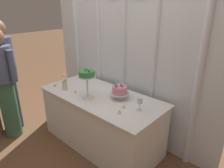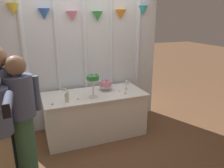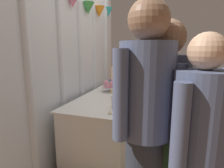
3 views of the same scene
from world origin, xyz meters
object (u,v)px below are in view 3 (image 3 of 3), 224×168
(guest_girl_blue_dress, at_px, (199,155))
(guest_man_dark_suit, at_px, (163,125))
(flower_vase, at_px, (114,99))
(cake_table, at_px, (111,121))
(guest_man_pink_jacket, at_px, (145,127))
(wine_glass, at_px, (121,81))
(tealight_near_right, at_px, (123,89))
(tealight_near_left, at_px, (116,102))
(tealight_far_right, at_px, (131,89))
(cake_display_nearleft, at_px, (121,77))
(cake_display_nearright, at_px, (110,85))
(tealight_far_left, at_px, (110,113))

(guest_girl_blue_dress, bearing_deg, guest_man_dark_suit, 40.40)
(flower_vase, bearing_deg, cake_table, 21.91)
(guest_girl_blue_dress, bearing_deg, guest_man_pink_jacket, 80.87)
(wine_glass, relative_size, tealight_near_right, 3.18)
(flower_vase, xyz_separation_m, tealight_near_left, (0.18, 0.04, -0.09))
(tealight_far_right, relative_size, guest_man_dark_suit, 0.03)
(guest_man_pink_jacket, bearing_deg, flower_vase, 29.32)
(tealight_near_right, bearing_deg, tealight_far_right, -70.19)
(guest_man_pink_jacket, bearing_deg, tealight_near_left, 26.35)
(cake_display_nearleft, relative_size, flower_vase, 1.81)
(cake_table, height_order, flower_vase, flower_vase)
(cake_table, height_order, cake_display_nearleft, cake_display_nearleft)
(cake_display_nearright, distance_m, tealight_near_right, 0.27)
(cake_display_nearright, bearing_deg, tealight_near_right, -38.64)
(wine_glass, bearing_deg, guest_girl_blue_dress, -153.50)
(cake_display_nearright, relative_size, guest_girl_blue_dress, 0.17)
(cake_display_nearleft, height_order, wine_glass, cake_display_nearleft)
(tealight_far_right, xyz_separation_m, guest_girl_blue_dress, (-1.88, -0.79, 0.06))
(cake_table, height_order, cake_display_nearright, cake_display_nearright)
(tealight_far_left, bearing_deg, guest_man_pink_jacket, -144.31)
(cake_table, relative_size, tealight_far_left, 37.55)
(tealight_far_right, bearing_deg, cake_display_nearright, 129.98)
(tealight_near_left, distance_m, guest_girl_blue_dress, 1.34)
(wine_glass, bearing_deg, tealight_far_left, -169.46)
(tealight_far_left, distance_m, guest_man_pink_jacket, 0.77)
(flower_vase, distance_m, tealight_far_right, 1.00)
(tealight_far_right, bearing_deg, guest_girl_blue_dress, -157.25)
(cake_display_nearright, height_order, tealight_near_right, cake_display_nearright)
(guest_man_dark_suit, distance_m, guest_girl_blue_dress, 0.32)
(cake_display_nearleft, bearing_deg, tealight_far_left, -173.97)
(wine_glass, xyz_separation_m, tealight_near_right, (-0.17, -0.07, -0.11))
(tealight_far_right, bearing_deg, guest_man_pink_jacket, -165.39)
(guest_man_dark_suit, xyz_separation_m, guest_girl_blue_dress, (-0.24, -0.21, -0.05))
(cake_table, distance_m, guest_girl_blue_dress, 1.75)
(cake_table, distance_m, flower_vase, 0.73)
(tealight_near_right, xyz_separation_m, tealight_far_right, (0.05, -0.14, 0.00))
(tealight_far_left, relative_size, guest_man_dark_suit, 0.03)
(guest_girl_blue_dress, bearing_deg, tealight_far_left, 48.64)
(tealight_near_right, bearing_deg, guest_girl_blue_dress, -153.20)
(cake_display_nearright, distance_m, flower_vase, 0.81)
(guest_man_dark_suit, distance_m, guest_man_pink_jacket, 0.22)
(cake_table, distance_m, guest_man_pink_jacket, 1.59)
(cake_display_nearleft, height_order, cake_display_nearright, cake_display_nearleft)
(wine_glass, relative_size, flower_vase, 0.72)
(cake_table, distance_m, tealight_near_left, 0.53)
(wine_glass, bearing_deg, guest_man_dark_suit, -155.76)
(wine_glass, height_order, tealight_far_left, wine_glass)
(cake_table, height_order, tealight_far_right, tealight_far_right)
(cake_table, relative_size, guest_girl_blue_dress, 1.15)
(guest_man_pink_jacket, bearing_deg, tealight_near_right, 19.02)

